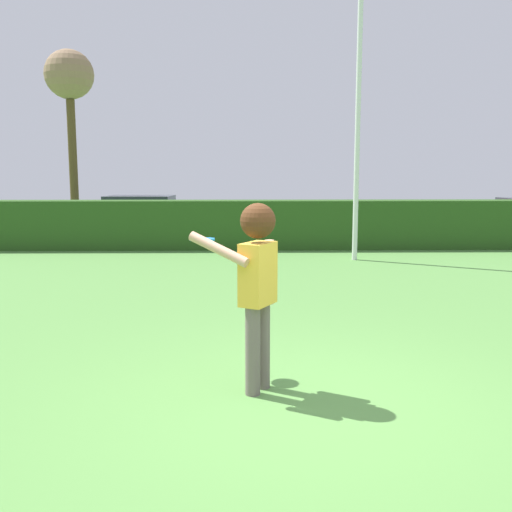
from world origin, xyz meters
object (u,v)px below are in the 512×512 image
frisbee (202,239)px  parked_car_green (140,212)px  lamppost (358,105)px  bare_elm_tree (69,81)px  person (257,274)px

frisbee → parked_car_green: size_ratio=0.06×
lamppost → parked_car_green: lamppost is taller
parked_car_green → bare_elm_tree: size_ratio=0.69×
person → bare_elm_tree: bare_elm_tree is taller
lamppost → parked_car_green: bearing=134.1°
person → lamppost: size_ratio=0.28×
frisbee → parked_car_green: frisbee is taller
bare_elm_tree → parked_car_green: bearing=-19.9°
parked_car_green → person: bearing=-75.7°
frisbee → lamppost: lamppost is taller
frisbee → parked_car_green: 14.33m
frisbee → lamppost: bearing=68.3°
parked_car_green → lamppost: bearing=-45.9°
frisbee → person: bearing=-49.9°
bare_elm_tree → frisbee: bearing=-69.2°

